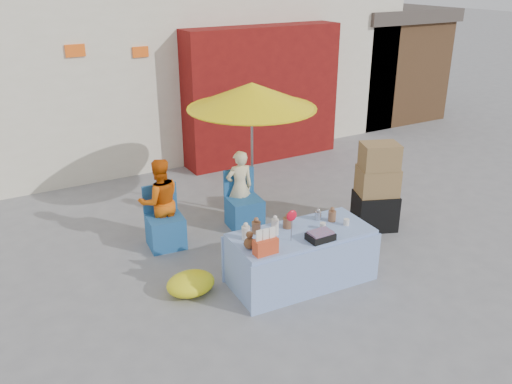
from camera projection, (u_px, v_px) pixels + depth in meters
ground at (281, 282)px, 6.73m from camera, size 80.00×80.00×0.00m
market_table at (300, 256)px, 6.63m from camera, size 1.81×0.92×1.07m
chair_left at (165, 229)px, 7.52m from camera, size 0.53×0.52×0.85m
chair_right at (244, 210)px, 8.09m from camera, size 0.53×0.52×0.85m
vendor_orange at (160, 202)px, 7.48m from camera, size 0.65×0.53×1.24m
vendor_beige at (240, 188)px, 8.07m from camera, size 0.45×0.32×1.15m
umbrella at (252, 96)px, 7.82m from camera, size 1.90×1.90×2.09m
box_stack at (377, 190)px, 7.91m from camera, size 0.73×0.67×1.32m
tarp_bundle at (191, 284)px, 6.45m from camera, size 0.67×0.58×0.27m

